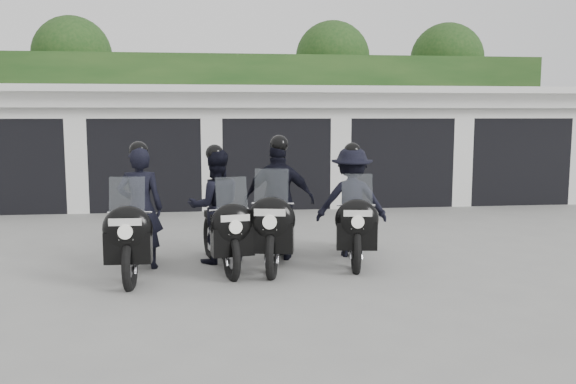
{
  "coord_description": "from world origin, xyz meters",
  "views": [
    {
      "loc": [
        -1.5,
        -9.06,
        2.29
      ],
      "look_at": [
        -0.32,
        0.61,
        1.05
      ],
      "focal_mm": 38.0,
      "sensor_mm": 36.0,
      "label": 1
    }
  ],
  "objects": [
    {
      "name": "police_bike_b",
      "position": [
        -1.45,
        0.13,
        0.8
      ],
      "size": [
        1.06,
        2.15,
        1.9
      ],
      "rotation": [
        0.0,
        0.0,
        0.21
      ],
      "color": "black",
      "rests_on": "ground"
    },
    {
      "name": "police_bike_a",
      "position": [
        -2.61,
        -0.24,
        0.78
      ],
      "size": [
        0.7,
        2.26,
        1.96
      ],
      "rotation": [
        0.0,
        0.0,
        -0.03
      ],
      "color": "black",
      "rests_on": "ground"
    },
    {
      "name": "police_bike_d",
      "position": [
        0.68,
        0.34,
        0.81
      ],
      "size": [
        1.22,
        2.18,
        1.9
      ],
      "rotation": [
        0.0,
        0.0,
        -0.16
      ],
      "color": "black",
      "rests_on": "ground"
    },
    {
      "name": "police_bike_c",
      "position": [
        -0.53,
        0.22,
        0.86
      ],
      "size": [
        1.21,
        2.31,
        2.04
      ],
      "rotation": [
        0.0,
        0.0,
        -0.2
      ],
      "color": "black",
      "rests_on": "ground"
    },
    {
      "name": "ground",
      "position": [
        0.0,
        0.0,
        0.0
      ],
      "size": [
        80.0,
        80.0,
        0.0
      ],
      "primitive_type": "plane",
      "color": "gray",
      "rests_on": "ground"
    },
    {
      "name": "garage_block",
      "position": [
        -0.0,
        8.06,
        1.42
      ],
      "size": [
        16.4,
        6.8,
        2.96
      ],
      "color": "silver",
      "rests_on": "ground"
    },
    {
      "name": "background_vegetation",
      "position": [
        0.37,
        12.92,
        2.77
      ],
      "size": [
        20.0,
        3.9,
        5.8
      ],
      "color": "#193A15",
      "rests_on": "ground"
    }
  ]
}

